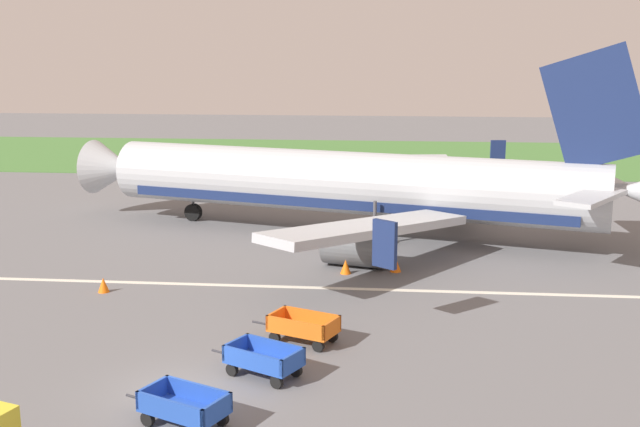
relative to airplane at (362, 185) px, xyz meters
The scene contains 10 objects.
ground_plane 23.33m from the airplane, 102.24° to the right, with size 220.00×220.00×0.00m, color slate.
grass_strip 36.15m from the airplane, 97.82° to the left, with size 220.00×28.00×0.06m, color #477A38.
apron_stripe 12.28m from the airplane, 114.35° to the right, with size 120.00×0.36×0.01m, color silver.
airplane is the anchor object (origin of this frame).
baggage_cart_nearest 25.27m from the airplane, 99.48° to the right, with size 3.54×2.31×1.07m.
baggage_cart_second_in_row 21.31m from the airplane, 96.53° to the right, with size 3.49×2.39×1.07m.
baggage_cart_third_in_row 18.01m from the airplane, 94.62° to the right, with size 3.56×2.26×1.07m.
traffic_cone_near_plane 8.43m from the airplane, 75.25° to the right, with size 0.57×0.57×0.75m, color orange.
traffic_cone_mid_apron 8.75m from the airplane, 93.01° to the right, with size 0.54×0.54×0.71m, color orange.
traffic_cone_by_carts 17.01m from the airplane, 132.29° to the right, with size 0.52×0.52×0.68m, color orange.
Camera 1 is at (6.81, -23.02, 10.87)m, focal length 43.84 mm.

